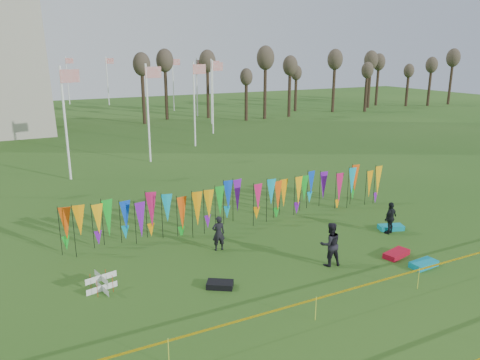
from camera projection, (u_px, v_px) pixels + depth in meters
name	position (u px, v px, depth m)	size (l,w,h in m)	color
ground	(321.00, 282.00, 18.80)	(160.00, 160.00, 0.00)	#224B15
banner_row	(244.00, 199.00, 24.79)	(18.64, 0.64, 2.27)	black
caution_tape_near	(353.00, 290.00, 16.66)	(26.00, 0.02, 0.90)	yellow
tree_line	(320.00, 70.00, 68.91)	(53.92, 1.92, 7.84)	#3B2C1D
box_kite	(102.00, 283.00, 18.01)	(0.64, 0.64, 0.71)	#B32A0D
person_left	(219.00, 233.00, 21.64)	(0.61, 0.45, 1.67)	black
person_mid	(330.00, 244.00, 20.07)	(0.95, 0.58, 1.95)	black
person_right	(390.00, 218.00, 23.62)	(0.98, 0.55, 1.66)	black
kite_bag_turquoise	(424.00, 264.00, 20.14)	(1.23, 0.62, 0.25)	#0B95B3
kite_bag_red	(396.00, 254.00, 21.14)	(1.33, 0.61, 0.24)	#B40C22
kite_bag_black	(220.00, 285.00, 18.38)	(1.03, 0.60, 0.24)	black
kite_bag_teal	(391.00, 227.00, 24.31)	(1.26, 0.60, 0.24)	#0C98A9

